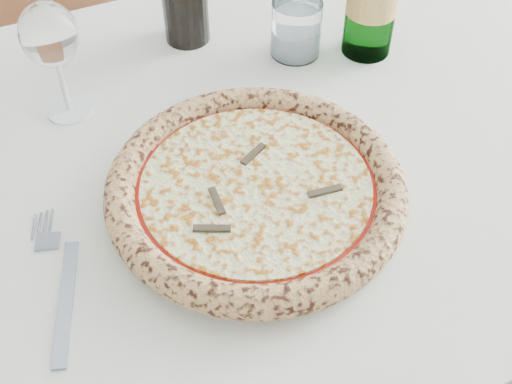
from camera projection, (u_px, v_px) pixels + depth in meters
The scene contains 8 objects.
floor at pixel (305, 311), 1.53m from camera, with size 5.00×6.00×0.02m, color slate.
dining_table at pixel (225, 200), 0.88m from camera, with size 1.36×0.80×0.76m.
chair_far at pixel (73, 13), 1.43m from camera, with size 0.40×0.40×0.93m.
plate at pixel (256, 199), 0.74m from camera, with size 0.31×0.31×0.02m.
pizza at pixel (256, 188), 0.72m from camera, with size 0.34×0.34×0.04m.
fork at pixel (60, 282), 0.67m from camera, with size 0.06×0.21×0.00m.
wine_glass at pixel (50, 38), 0.77m from camera, with size 0.07×0.07×0.16m.
tumbler at pixel (296, 32), 0.92m from camera, with size 0.07×0.07×0.08m.
Camera 1 is at (-0.45, -0.71, 1.31)m, focal length 45.00 mm.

